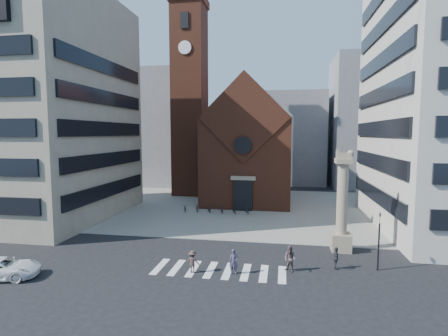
{
  "coord_description": "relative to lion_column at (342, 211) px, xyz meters",
  "views": [
    {
      "loc": [
        5.06,
        -27.28,
        9.99
      ],
      "look_at": [
        -0.98,
        8.0,
        6.45
      ],
      "focal_mm": 28.0,
      "sensor_mm": 36.0,
      "label": 1
    }
  ],
  "objects": [
    {
      "name": "pedestrian_0",
      "position": [
        -8.32,
        -6.48,
        -2.56
      ],
      "size": [
        0.7,
        0.5,
        1.8
      ],
      "primitive_type": "imported",
      "rotation": [
        0.0,
        0.0,
        0.1
      ],
      "color": "#393448",
      "rests_on": "ground"
    },
    {
      "name": "pedestrian_1",
      "position": [
        -4.37,
        -5.35,
        -2.51
      ],
      "size": [
        1.17,
        1.11,
        1.9
      ],
      "primitive_type": "imported",
      "rotation": [
        0.0,
        0.0,
        -0.6
      ],
      "color": "#584746",
      "rests_on": "ground"
    },
    {
      "name": "bg_block_right",
      "position": [
        11.99,
        39.0,
        8.54
      ],
      "size": [
        16.0,
        14.0,
        24.0
      ],
      "primitive_type": "cube",
      "color": "gray",
      "rests_on": "ground"
    },
    {
      "name": "pedestrian_2",
      "position": [
        -1.01,
        -4.29,
        -2.63
      ],
      "size": [
        0.41,
        0.98,
        1.66
      ],
      "primitive_type": "imported",
      "rotation": [
        0.0,
        0.0,
        1.58
      ],
      "color": "#2B2B33",
      "rests_on": "ground"
    },
    {
      "name": "scooter_4",
      "position": [
        -10.9,
        12.1,
        -2.96
      ],
      "size": [
        1.13,
        1.82,
        0.9
      ],
      "primitive_type": "imported",
      "rotation": [
        0.0,
        0.0,
        0.34
      ],
      "color": "black",
      "rests_on": "piazza"
    },
    {
      "name": "church",
      "position": [
        -10.01,
        22.04,
        4.53
      ],
      "size": [
        12.0,
        16.65,
        18.0
      ],
      "color": "brown",
      "rests_on": "ground"
    },
    {
      "name": "lion_column",
      "position": [
        0.0,
        0.0,
        0.0
      ],
      "size": [
        1.63,
        1.6,
        8.68
      ],
      "color": "tan",
      "rests_on": "ground"
    },
    {
      "name": "white_car",
      "position": [
        -24.08,
        -9.87,
        -2.76
      ],
      "size": [
        5.43,
        3.5,
        1.39
      ],
      "primitive_type": "imported",
      "rotation": [
        0.0,
        0.0,
        1.83
      ],
      "color": "white",
      "rests_on": "ground"
    },
    {
      "name": "scooter_2",
      "position": [
        -14.08,
        12.1,
        -2.96
      ],
      "size": [
        1.13,
        1.82,
        0.9
      ],
      "primitive_type": "imported",
      "rotation": [
        0.0,
        0.0,
        0.34
      ],
      "color": "black",
      "rests_on": "piazza"
    },
    {
      "name": "scooter_3",
      "position": [
        -12.49,
        12.1,
        -2.91
      ],
      "size": [
        1.0,
        1.73,
        1.0
      ],
      "primitive_type": "imported",
      "rotation": [
        0.0,
        0.0,
        0.34
      ],
      "color": "black",
      "rests_on": "piazza"
    },
    {
      "name": "scooter_0",
      "position": [
        -17.25,
        12.1,
        -2.96
      ],
      "size": [
        1.13,
        1.82,
        0.9
      ],
      "primitive_type": "imported",
      "rotation": [
        0.0,
        0.0,
        0.34
      ],
      "color": "black",
      "rests_on": "piazza"
    },
    {
      "name": "scooter_1",
      "position": [
        -15.66,
        12.1,
        -2.91
      ],
      "size": [
        1.0,
        1.73,
        1.0
      ],
      "primitive_type": "imported",
      "rotation": [
        0.0,
        0.0,
        0.34
      ],
      "color": "black",
      "rests_on": "piazza"
    },
    {
      "name": "zebra_crossing",
      "position": [
        -9.46,
        -6.0,
        -3.45
      ],
      "size": [
        10.2,
        3.2,
        0.01
      ],
      "primitive_type": null,
      "color": "white",
      "rests_on": "ground"
    },
    {
      "name": "piazza",
      "position": [
        -10.01,
        16.0,
        -3.43
      ],
      "size": [
        46.0,
        30.0,
        0.05
      ],
      "primitive_type": "cube",
      "color": "gray",
      "rests_on": "ground"
    },
    {
      "name": "scooter_5",
      "position": [
        -9.31,
        12.1,
        -2.91
      ],
      "size": [
        1.0,
        1.73,
        1.0
      ],
      "primitive_type": "imported",
      "rotation": [
        0.0,
        0.0,
        0.34
      ],
      "color": "black",
      "rests_on": "piazza"
    },
    {
      "name": "building_left",
      "position": [
        -34.01,
        7.0,
        9.54
      ],
      "size": [
        18.0,
        20.0,
        26.0
      ],
      "primitive_type": "cube",
      "color": "tan",
      "rests_on": "ground"
    },
    {
      "name": "campanile",
      "position": [
        -20.01,
        25.0,
        12.28
      ],
      "size": [
        5.5,
        5.5,
        31.2
      ],
      "color": "brown",
      "rests_on": "ground"
    },
    {
      "name": "ground",
      "position": [
        -10.01,
        -3.0,
        -3.46
      ],
      "size": [
        120.0,
        120.0,
        0.0
      ],
      "primitive_type": "plane",
      "color": "black",
      "rests_on": "ground"
    },
    {
      "name": "traffic_light",
      "position": [
        1.99,
        -4.0,
        -1.17
      ],
      "size": [
        0.13,
        0.16,
        4.3
      ],
      "color": "black",
      "rests_on": "ground"
    },
    {
      "name": "bg_block_mid",
      "position": [
        -4.01,
        42.0,
        5.54
      ],
      "size": [
        14.0,
        12.0,
        18.0
      ],
      "primitive_type": "cube",
      "color": "gray",
      "rests_on": "ground"
    },
    {
      "name": "bg_block_left",
      "position": [
        -30.01,
        37.0,
        7.54
      ],
      "size": [
        16.0,
        14.0,
        22.0
      ],
      "primitive_type": "cube",
      "color": "gray",
      "rests_on": "ground"
    },
    {
      "name": "pedestrian_3",
      "position": [
        -11.29,
        -6.69,
        -2.65
      ],
      "size": [
        1.08,
        0.66,
        1.62
      ],
      "primitive_type": "imported",
      "rotation": [
        0.0,
        0.0,
        3.09
      ],
      "color": "#46322F",
      "rests_on": "ground"
    }
  ]
}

